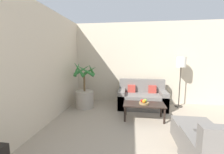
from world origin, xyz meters
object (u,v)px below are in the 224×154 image
object	(u,v)px
sofa_loveseat	(142,98)
apple_red	(142,101)
fruit_bowl	(144,103)
apple_green	(145,100)
coffee_table	(144,106)
potted_palm	(85,94)
ottoman	(193,132)
orange_fruit	(144,101)
floor_lamp	(181,65)

from	to	relation	value
sofa_loveseat	apple_red	world-z (taller)	sofa_loveseat
fruit_bowl	apple_green	xyz separation A→B (m)	(0.04, 0.03, 0.06)
coffee_table	apple_red	size ratio (longest dim) A/B	13.96
potted_palm	ottoman	xyz separation A→B (m)	(2.59, -1.54, -0.24)
sofa_loveseat	ottoman	distance (m)	1.98
fruit_bowl	ottoman	distance (m)	1.23
sofa_loveseat	apple_green	size ratio (longest dim) A/B	17.65
fruit_bowl	orange_fruit	size ratio (longest dim) A/B	2.81
sofa_loveseat	potted_palm	bearing A→B (deg)	-171.72
potted_palm	apple_green	world-z (taller)	potted_palm
apple_red	orange_fruit	xyz separation A→B (m)	(0.04, -0.08, 0.01)
floor_lamp	potted_palm	bearing A→B (deg)	-170.72
sofa_loveseat	floor_lamp	distance (m)	1.57
coffee_table	orange_fruit	distance (m)	0.16
sofa_loveseat	orange_fruit	size ratio (longest dim) A/B	16.68
apple_green	ottoman	size ratio (longest dim) A/B	0.12
apple_red	orange_fruit	distance (m)	0.09
potted_palm	orange_fruit	bearing A→B (deg)	-22.95
orange_fruit	ottoman	distance (m)	1.21
sofa_loveseat	apple_green	world-z (taller)	sofa_loveseat
coffee_table	fruit_bowl	bearing A→B (deg)	-98.72
potted_palm	sofa_loveseat	xyz separation A→B (m)	(1.76, 0.26, -0.14)
floor_lamp	fruit_bowl	size ratio (longest dim) A/B	6.44
apple_green	potted_palm	bearing A→B (deg)	160.04
potted_palm	coffee_table	bearing A→B (deg)	-20.46
ottoman	sofa_loveseat	bearing A→B (deg)	114.98
sofa_loveseat	apple_red	xyz separation A→B (m)	(-0.06, -0.92, 0.20)
sofa_loveseat	floor_lamp	world-z (taller)	floor_lamp
fruit_bowl	orange_fruit	world-z (taller)	orange_fruit
potted_palm	floor_lamp	xyz separation A→B (m)	(2.92, 0.48, 0.89)
fruit_bowl	apple_green	bearing A→B (deg)	36.12
apple_green	floor_lamp	bearing A→B (deg)	44.70
floor_lamp	fruit_bowl	distance (m)	1.87
sofa_loveseat	floor_lamp	size ratio (longest dim) A/B	0.92
fruit_bowl	orange_fruit	distance (m)	0.09
potted_palm	orange_fruit	world-z (taller)	potted_palm
floor_lamp	apple_green	distance (m)	1.80
orange_fruit	apple_green	bearing A→B (deg)	63.39
fruit_bowl	orange_fruit	xyz separation A→B (m)	(-0.01, -0.06, 0.07)
sofa_loveseat	apple_green	distance (m)	0.93
floor_lamp	orange_fruit	size ratio (longest dim) A/B	18.10
ottoman	potted_palm	bearing A→B (deg)	149.36
floor_lamp	apple_red	size ratio (longest dim) A/B	21.50
floor_lamp	apple_green	xyz separation A→B (m)	(-1.14, -1.13, -0.82)
potted_palm	apple_red	world-z (taller)	potted_palm
ottoman	fruit_bowl	bearing A→B (deg)	134.44
orange_fruit	fruit_bowl	bearing A→B (deg)	82.27
ottoman	floor_lamp	bearing A→B (deg)	80.77
floor_lamp	ottoman	bearing A→B (deg)	-99.23
sofa_loveseat	fruit_bowl	xyz separation A→B (m)	(-0.01, -0.93, 0.14)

